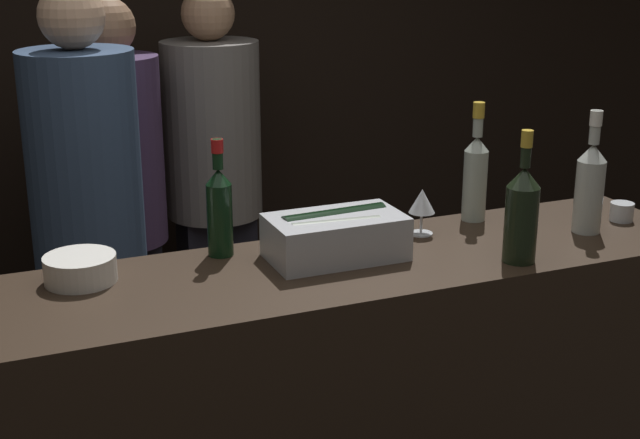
# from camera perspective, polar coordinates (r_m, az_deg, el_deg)

# --- Properties ---
(wall_back_chalkboard) EXTENTS (6.40, 0.06, 2.80)m
(wall_back_chalkboard) POSITION_cam_1_polar(r_m,az_deg,el_deg) (4.10, -10.72, 10.75)
(wall_back_chalkboard) COLOR black
(wall_back_chalkboard) RESTS_ON ground_plane
(ice_bin_with_bottles) EXTENTS (0.36, 0.20, 0.13)m
(ice_bin_with_bottles) POSITION_cam_1_polar(r_m,az_deg,el_deg) (2.37, 1.00, -0.96)
(ice_bin_with_bottles) COLOR #B7BABF
(ice_bin_with_bottles) RESTS_ON bar_counter
(bowl_white) EXTENTS (0.18, 0.18, 0.07)m
(bowl_white) POSITION_cam_1_polar(r_m,az_deg,el_deg) (2.30, -15.10, -3.01)
(bowl_white) COLOR silver
(bowl_white) RESTS_ON bar_counter
(wine_glass) EXTENTS (0.08, 0.08, 0.13)m
(wine_glass) POSITION_cam_1_polar(r_m,az_deg,el_deg) (2.56, 6.55, 1.09)
(wine_glass) COLOR silver
(wine_glass) RESTS_ON bar_counter
(candle_votive) EXTENTS (0.07, 0.07, 0.06)m
(candle_votive) POSITION_cam_1_polar(r_m,az_deg,el_deg) (2.84, 18.75, 0.48)
(candle_votive) COLOR silver
(candle_votive) RESTS_ON bar_counter
(red_wine_bottle_burgundy) EXTENTS (0.07, 0.07, 0.32)m
(red_wine_bottle_burgundy) POSITION_cam_1_polar(r_m,az_deg,el_deg) (2.38, -6.46, 0.76)
(red_wine_bottle_burgundy) COLOR black
(red_wine_bottle_burgundy) RESTS_ON bar_counter
(white_wine_bottle) EXTENTS (0.08, 0.08, 0.36)m
(white_wine_bottle) POSITION_cam_1_polar(r_m,az_deg,el_deg) (2.67, 16.89, 2.21)
(white_wine_bottle) COLOR #B2B7AD
(white_wine_bottle) RESTS_ON bar_counter
(champagne_bottle) EXTENTS (0.09, 0.09, 0.35)m
(champagne_bottle) POSITION_cam_1_polar(r_m,az_deg,el_deg) (2.38, 12.79, 0.51)
(champagne_bottle) COLOR black
(champagne_bottle) RESTS_ON bar_counter
(rose_wine_bottle) EXTENTS (0.07, 0.07, 0.36)m
(rose_wine_bottle) POSITION_cam_1_polar(r_m,az_deg,el_deg) (2.70, 9.92, 2.97)
(rose_wine_bottle) COLOR #9EA899
(rose_wine_bottle) RESTS_ON bar_counter
(person_in_hoodie) EXTENTS (0.36, 0.36, 1.67)m
(person_in_hoodie) POSITION_cam_1_polar(r_m,az_deg,el_deg) (3.46, -12.77, 1.39)
(person_in_hoodie) COLOR black
(person_in_hoodie) RESTS_ON ground_plane
(person_blond_tee) EXTENTS (0.37, 0.37, 1.75)m
(person_blond_tee) POSITION_cam_1_polar(r_m,az_deg,el_deg) (3.08, -14.60, 0.01)
(person_blond_tee) COLOR black
(person_blond_tee) RESTS_ON ground_plane
(person_grey_polo) EXTENTS (0.39, 0.39, 1.69)m
(person_grey_polo) POSITION_cam_1_polar(r_m,az_deg,el_deg) (3.69, -6.80, 2.82)
(person_grey_polo) COLOR black
(person_grey_polo) RESTS_ON ground_plane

